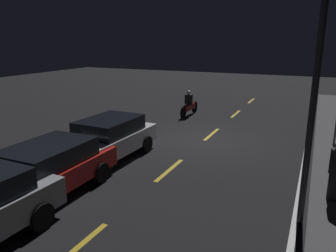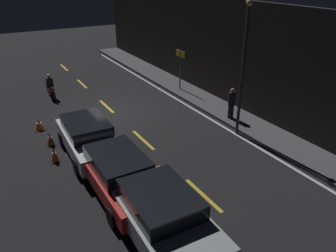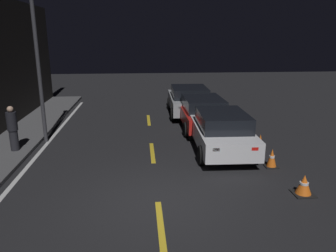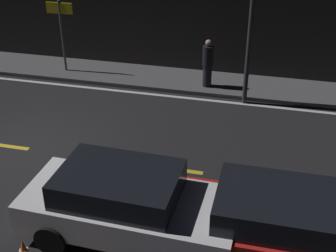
{
  "view_description": "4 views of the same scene",
  "coord_description": "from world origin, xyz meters",
  "px_view_note": "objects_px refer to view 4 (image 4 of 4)",
  "views": [
    {
      "loc": [
        12.39,
        4.05,
        4.05
      ],
      "look_at": [
        2.89,
        -0.33,
        1.28
      ],
      "focal_mm": 35.0,
      "sensor_mm": 36.0,
      "label": 1
    },
    {
      "loc": [
        15.01,
        -5.46,
        6.8
      ],
      "look_at": [
        4.89,
        0.46,
        1.15
      ],
      "focal_mm": 35.0,
      "sensor_mm": 36.0,
      "label": 2
    },
    {
      "loc": [
        -7.16,
        0.37,
        3.92
      ],
      "look_at": [
        3.33,
        -0.53,
        0.99
      ],
      "focal_mm": 35.0,
      "sensor_mm": 36.0,
      "label": 3
    },
    {
      "loc": [
        5.85,
        -8.96,
        6.31
      ],
      "look_at": [
        3.62,
        0.13,
        1.08
      ],
      "focal_mm": 50.0,
      "sensor_mm": 36.0,
      "label": 4
    }
  ],
  "objects_px": {
    "pedestrian": "(208,63)",
    "sedan_white": "(127,203)",
    "taxi_red": "(290,226)",
    "shop_sign": "(61,22)"
  },
  "relations": [
    {
      "from": "taxi_red",
      "to": "sedan_white",
      "type": "bearing_deg",
      "value": -177.98
    },
    {
      "from": "pedestrian",
      "to": "shop_sign",
      "type": "bearing_deg",
      "value": 178.15
    },
    {
      "from": "sedan_white",
      "to": "taxi_red",
      "type": "height_order",
      "value": "sedan_white"
    },
    {
      "from": "taxi_red",
      "to": "shop_sign",
      "type": "distance_m",
      "value": 10.45
    },
    {
      "from": "taxi_red",
      "to": "shop_sign",
      "type": "relative_size",
      "value": 1.79
    },
    {
      "from": "sedan_white",
      "to": "taxi_red",
      "type": "distance_m",
      "value": 2.99
    },
    {
      "from": "pedestrian",
      "to": "shop_sign",
      "type": "xyz_separation_m",
      "value": [
        -4.95,
        0.16,
        0.91
      ]
    },
    {
      "from": "pedestrian",
      "to": "sedan_white",
      "type": "bearing_deg",
      "value": -92.86
    },
    {
      "from": "taxi_red",
      "to": "pedestrian",
      "type": "xyz_separation_m",
      "value": [
        -2.64,
        6.95,
        0.17
      ]
    },
    {
      "from": "shop_sign",
      "to": "taxi_red",
      "type": "bearing_deg",
      "value": -43.12
    }
  ]
}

